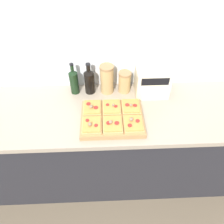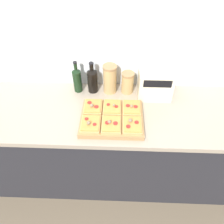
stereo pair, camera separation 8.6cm
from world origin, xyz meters
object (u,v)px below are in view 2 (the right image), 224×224
(cutting_board, at_px, (112,119))
(toaster_oven, at_px, (155,83))
(olive_oil_bottle, at_px, (77,79))
(wine_bottle, at_px, (92,80))
(grain_jar_tall, at_px, (110,79))
(grain_jar_short, at_px, (128,83))

(cutting_board, distance_m, toaster_oven, 0.46)
(olive_oil_bottle, bearing_deg, wine_bottle, -0.00)
(cutting_board, height_order, grain_jar_tall, grain_jar_tall)
(cutting_board, relative_size, grain_jar_short, 2.47)
(grain_jar_tall, bearing_deg, wine_bottle, 180.00)
(grain_jar_tall, distance_m, toaster_oven, 0.36)
(cutting_board, xyz_separation_m, grain_jar_tall, (-0.03, 0.33, 0.11))
(cutting_board, relative_size, toaster_oven, 1.58)
(wine_bottle, bearing_deg, cutting_board, -63.08)
(cutting_board, relative_size, wine_bottle, 1.66)
(wine_bottle, bearing_deg, toaster_oven, -3.73)
(cutting_board, distance_m, olive_oil_bottle, 0.45)
(toaster_oven, bearing_deg, grain_jar_short, 171.41)
(cutting_board, distance_m, wine_bottle, 0.38)
(grain_jar_short, bearing_deg, olive_oil_bottle, 180.00)
(cutting_board, height_order, grain_jar_short, grain_jar_short)
(toaster_oven, bearing_deg, cutting_board, -137.67)
(wine_bottle, distance_m, grain_jar_tall, 0.14)
(grain_jar_short, distance_m, toaster_oven, 0.22)
(wine_bottle, bearing_deg, grain_jar_tall, 0.00)
(toaster_oven, bearing_deg, wine_bottle, 176.27)
(olive_oil_bottle, bearing_deg, grain_jar_tall, -0.00)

